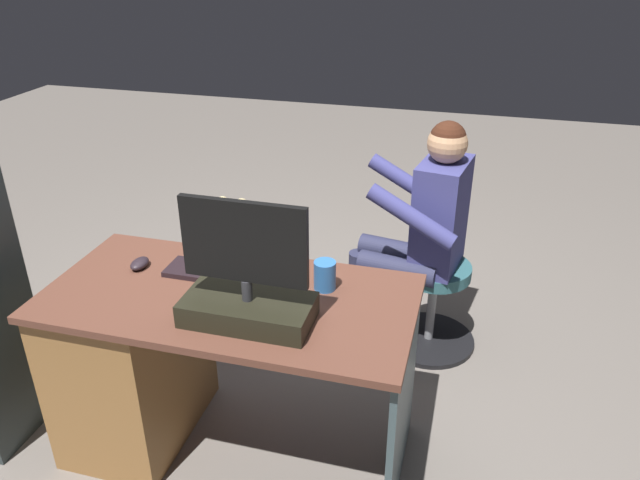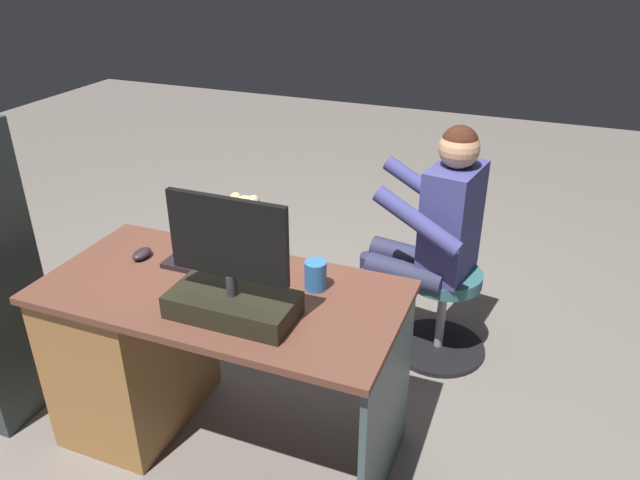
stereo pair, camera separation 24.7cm
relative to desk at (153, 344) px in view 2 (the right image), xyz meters
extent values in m
plane|color=slate|center=(-0.34, -0.44, -0.40)|extent=(10.00, 10.00, 0.00)
cube|color=brown|center=(-0.34, 0.00, 0.33)|extent=(1.34, 0.66, 0.03)
cube|color=#9D6B39|center=(0.10, 0.00, -0.04)|extent=(0.43, 0.61, 0.71)
cube|color=#415458|center=(-0.99, 0.00, -0.04)|extent=(0.02, 0.59, 0.71)
cube|color=black|center=(-0.47, 0.13, 0.38)|extent=(0.43, 0.22, 0.08)
cylinder|color=#333338|center=(-0.47, 0.13, 0.46)|extent=(0.04, 0.04, 0.07)
cube|color=black|center=(-0.47, 0.13, 0.63)|extent=(0.42, 0.02, 0.28)
cube|color=black|center=(-0.47, 0.12, 0.63)|extent=(0.39, 0.00, 0.25)
cube|color=black|center=(-0.26, -0.12, 0.35)|extent=(0.42, 0.14, 0.02)
ellipsoid|color=#2B2129|center=(0.06, -0.09, 0.36)|extent=(0.06, 0.10, 0.04)
cylinder|color=#3372BF|center=(-0.67, -0.13, 0.39)|extent=(0.08, 0.08, 0.11)
cube|color=black|center=(-0.26, 0.07, 0.35)|extent=(0.09, 0.16, 0.02)
cylinder|color=black|center=(-0.04, -0.76, -0.38)|extent=(0.45, 0.45, 0.03)
cylinder|color=gray|center=(-0.04, -0.76, -0.19)|extent=(0.04, 0.04, 0.37)
cylinder|color=#383595|center=(-0.04, -0.76, 0.03)|extent=(0.36, 0.36, 0.06)
ellipsoid|color=#C9B57F|center=(-0.04, -0.76, 0.15)|extent=(0.17, 0.14, 0.18)
sphere|color=#C9B57F|center=(-0.04, -0.76, 0.29)|extent=(0.14, 0.14, 0.14)
sphere|color=beige|center=(-0.04, -0.82, 0.28)|extent=(0.05, 0.05, 0.05)
sphere|color=#C9B57F|center=(-0.09, -0.76, 0.34)|extent=(0.06, 0.06, 0.06)
sphere|color=#C9B57F|center=(0.00, -0.76, 0.34)|extent=(0.06, 0.06, 0.06)
cylinder|color=#C9B57F|center=(-0.13, -0.79, 0.18)|extent=(0.05, 0.13, 0.09)
cylinder|color=#C9B57F|center=(0.04, -0.79, 0.18)|extent=(0.05, 0.13, 0.09)
cylinder|color=#C9B57F|center=(-0.09, -0.85, 0.09)|extent=(0.06, 0.11, 0.06)
cylinder|color=#C9B57F|center=(0.00, -0.85, 0.09)|extent=(0.06, 0.11, 0.06)
cylinder|color=black|center=(-1.01, -0.92, -0.38)|extent=(0.47, 0.47, 0.03)
cylinder|color=gray|center=(-1.01, -0.92, -0.19)|extent=(0.04, 0.04, 0.37)
cylinder|color=#32656D|center=(-1.01, -0.92, 0.03)|extent=(0.35, 0.35, 0.06)
cube|color=#404181|center=(-1.01, -0.92, 0.32)|extent=(0.25, 0.35, 0.53)
sphere|color=tan|center=(-1.01, -0.92, 0.67)|extent=(0.18, 0.18, 0.18)
sphere|color=#412014|center=(-1.01, -0.92, 0.69)|extent=(0.16, 0.16, 0.16)
cylinder|color=#404181|center=(-0.90, -0.70, 0.40)|extent=(0.42, 0.15, 0.25)
cylinder|color=#404181|center=(-0.83, -1.09, 0.40)|extent=(0.42, 0.15, 0.25)
cylinder|color=#2D2F4C|center=(-0.84, -0.81, 0.08)|extent=(0.39, 0.17, 0.11)
cylinder|color=#2D2F4C|center=(-0.66, -0.77, -0.17)|extent=(0.10, 0.10, 0.45)
cylinder|color=#2D2F4C|center=(-0.81, -0.98, 0.08)|extent=(0.39, 0.17, 0.11)
cylinder|color=#2D2F4C|center=(-0.63, -0.95, -0.17)|extent=(0.10, 0.10, 0.45)
camera|label=1|loc=(-1.15, 1.71, 1.51)|focal=34.30mm
camera|label=2|loc=(-1.38, 1.63, 1.51)|focal=34.30mm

